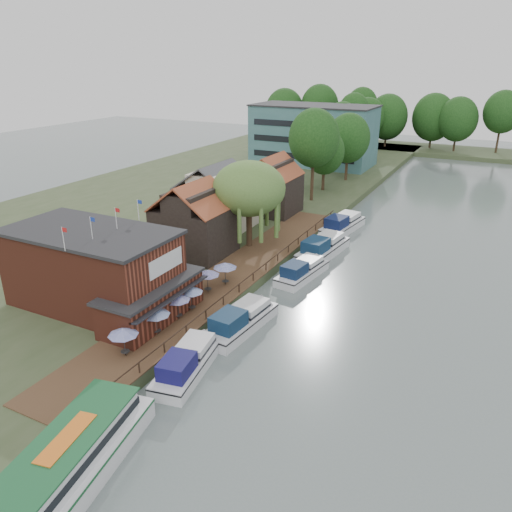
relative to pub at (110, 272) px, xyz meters
The scene contains 29 objects.
ground 14.79m from the pub, ahead, with size 260.00×260.00×0.00m, color slate.
land_bank 39.61m from the pub, 113.96° to the left, with size 50.00×140.00×1.00m, color #384728.
quay_deck 13.04m from the pub, 61.39° to the left, with size 6.00×50.00×0.10m, color #47301E.
quay_rail 14.76m from the pub, 52.89° to the left, with size 0.20×49.00×1.00m, color black, non-canonical shape.
pub is the anchor object (origin of this frame).
hotel_block 71.49m from the pub, 96.43° to the left, with size 25.40×12.40×12.30m, color #38666B, non-canonical shape.
cottage_a 15.05m from the pub, 93.81° to the left, with size 8.60×7.60×8.50m, color black, non-canonical shape.
cottage_b 25.33m from the pub, 99.09° to the left, with size 9.60×8.60×8.50m, color beige, non-canonical shape.
cottage_c 34.01m from the pub, 90.00° to the left, with size 7.60×7.60×8.50m, color black, non-canonical shape.
willow 20.36m from the pub, 80.07° to the left, with size 8.60×8.60×10.43m, color #476B2D, non-canonical shape.
umbrella_0 8.81m from the pub, 42.24° to the right, with size 2.35×2.35×2.38m, color navy, non-canonical shape.
umbrella_1 7.22m from the pub, 17.51° to the right, with size 2.40×2.40×2.38m, color navy, non-canonical shape.
umbrella_2 7.01m from the pub, ahead, with size 2.27×2.27×2.38m, color navy, non-canonical shape.
umbrella_3 7.63m from the pub, 22.38° to the left, with size 2.16×2.16×2.38m, color navy, non-canonical shape.
umbrella_4 9.25m from the pub, 47.98° to the left, with size 2.36×2.36×2.38m, color navy, non-canonical shape.
umbrella_5 11.38m from the pub, 53.66° to the left, with size 2.38×2.38×2.38m, color navy, non-canonical shape.
cruiser_0 12.08m from the pub, 20.24° to the right, with size 3.07×9.52×2.29m, color silver, non-canonical shape.
cruiser_1 12.37m from the pub, 16.95° to the left, with size 3.19×9.87×2.39m, color silver, non-canonical shape.
cruiser_2 20.51m from the pub, 53.65° to the left, with size 2.98×9.22×2.21m, color silver, non-canonical shape.
cruiser_3 26.59m from the pub, 63.73° to the left, with size 3.45×10.65×2.61m, color silver, non-canonical shape.
cruiser_4 35.39m from the pub, 71.85° to the left, with size 3.36×10.37×2.53m, color silver, non-canonical shape.
tour_boat 20.10m from the pub, 55.89° to the right, with size 4.01×14.25×3.11m, color silver, non-canonical shape.
swan 15.15m from the pub, 48.20° to the right, with size 0.44×0.44×0.44m, color white.
bank_tree_0 43.41m from the pub, 86.55° to the left, with size 7.87×7.87×14.38m, color #143811, non-canonical shape.
bank_tree_1 50.52m from the pub, 87.86° to the left, with size 6.73×6.73×10.43m, color #143811, non-canonical shape.
bank_tree_2 59.45m from the pub, 86.91° to the left, with size 7.82×7.82×12.23m, color #143811, non-canonical shape.
bank_tree_3 77.96m from the pub, 92.93° to the left, with size 6.97×6.97×12.64m, color #143811, non-canonical shape.
bank_tree_4 87.27m from the pub, 92.82° to the left, with size 7.01×7.01×13.93m, color #143811, non-canonical shape.
bank_tree_5 95.21m from the pub, 91.81° to the left, with size 8.27×8.27×12.43m, color #143811, non-canonical shape.
Camera 1 is at (16.14, -31.31, 22.45)m, focal length 35.00 mm.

